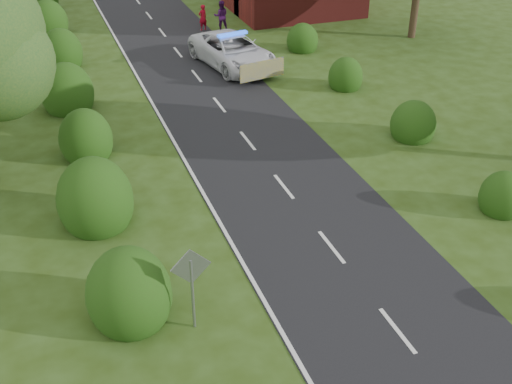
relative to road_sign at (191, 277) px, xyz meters
name	(u,v)px	position (x,y,z in m)	size (l,w,h in m)	color
ground	(397,331)	(5.00, -2.00, -1.65)	(120.00, 120.00, 0.00)	#2C420E
road	(226,113)	(5.00, 13.00, -1.64)	(6.00, 70.00, 0.02)	black
road_markings	(204,137)	(3.40, 10.93, -1.63)	(4.96, 70.00, 0.01)	white
hedgerow_left	(87,153)	(-1.51, 9.69, -0.91)	(2.75, 50.41, 3.00)	#274714
hedgerow_right	(398,114)	(11.60, 9.21, -1.10)	(2.10, 45.78, 2.10)	#274714
road_sign	(191,277)	(0.00, 0.00, 0.00)	(1.06, 0.08, 2.53)	gray
police_van	(233,51)	(7.24, 18.79, -0.81)	(3.82, 6.47, 1.83)	silver
pedestrian_red	(203,17)	(7.53, 25.65, -0.86)	(0.58, 0.38, 1.58)	#A0091B
pedestrian_purple	(221,16)	(8.57, 25.16, -0.73)	(0.90, 0.70, 1.84)	#481455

